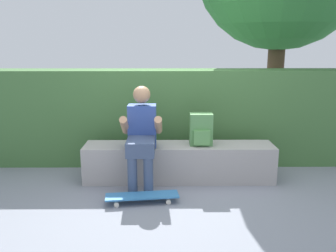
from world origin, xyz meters
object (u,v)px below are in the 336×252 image
(bench_main, at_px, (179,162))
(person_skater, at_px, (142,134))
(backpack_on_bench, at_px, (201,130))
(skateboard_near_person, at_px, (142,196))

(bench_main, xyz_separation_m, person_skater, (-0.46, -0.21, 0.43))
(backpack_on_bench, bearing_deg, person_skater, -164.25)
(bench_main, relative_size, backpack_on_bench, 5.97)
(bench_main, relative_size, person_skater, 1.97)
(person_skater, xyz_separation_m, backpack_on_bench, (0.73, 0.21, -0.00))
(person_skater, relative_size, backpack_on_bench, 3.04)
(backpack_on_bench, bearing_deg, bench_main, 178.02)
(person_skater, relative_size, skateboard_near_person, 1.48)
(bench_main, bearing_deg, skateboard_near_person, -121.94)
(person_skater, distance_m, backpack_on_bench, 0.76)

